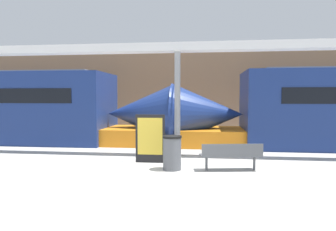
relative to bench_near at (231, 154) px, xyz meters
name	(u,v)px	position (x,y,z in m)	size (l,w,h in m)	color
ground_plane	(154,180)	(-1.95, -1.19, -0.47)	(60.00, 60.00, 0.00)	#B2AFA8
station_wall	(184,89)	(-1.95, 9.14, 2.03)	(56.00, 0.20, 5.00)	#937051
bench_near	(231,154)	(0.00, 0.00, 0.00)	(1.73, 0.72, 0.77)	#4C4F54
trash_bin	(172,153)	(-1.63, -0.06, 0.01)	(0.54, 0.54, 0.96)	#4C4F54
poster_board	(150,138)	(-2.41, 0.78, 0.29)	(0.91, 0.07, 1.50)	black
support_column_near	(177,104)	(-1.67, 1.97, 1.32)	(0.21, 0.21, 3.58)	gray
canopy_beam	(178,48)	(-1.67, 1.97, 3.25)	(28.00, 0.60, 0.28)	silver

